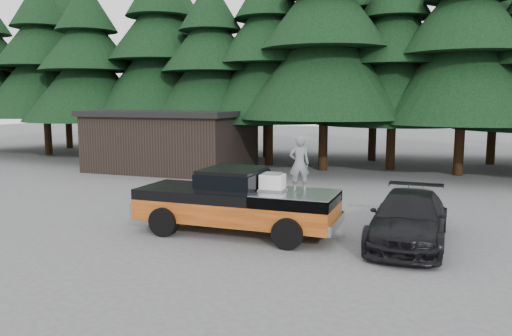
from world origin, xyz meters
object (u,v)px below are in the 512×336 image
(man_on_bed, at_px, (299,164))
(parked_car, at_px, (409,218))
(utility_building, at_px, (173,140))
(air_compressor, at_px, (273,183))
(pickup_truck, at_px, (236,211))

(man_on_bed, relative_size, parked_car, 0.33)
(parked_car, bearing_deg, utility_building, 142.88)
(man_on_bed, xyz_separation_m, utility_building, (-10.32, 11.16, -0.44))
(parked_car, xyz_separation_m, utility_building, (-13.30, 10.76, 0.98))
(air_compressor, bearing_deg, pickup_truck, -178.68)
(utility_building, bearing_deg, pickup_truck, -53.30)
(air_compressor, bearing_deg, utility_building, 129.01)
(pickup_truck, relative_size, parked_car, 1.26)
(man_on_bed, bearing_deg, air_compressor, -5.07)
(pickup_truck, height_order, utility_building, utility_building)
(pickup_truck, distance_m, parked_car, 4.83)
(pickup_truck, bearing_deg, parked_car, 7.94)
(air_compressor, distance_m, parked_car, 3.84)
(man_on_bed, height_order, parked_car, man_on_bed)
(air_compressor, distance_m, man_on_bed, 0.93)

